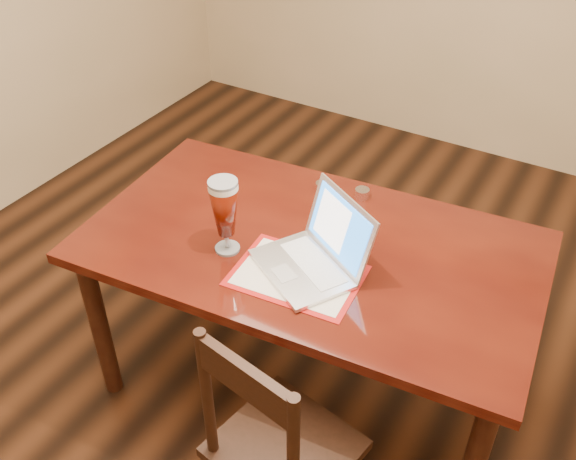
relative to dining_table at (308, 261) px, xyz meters
The scene contains 3 objects.
ground 0.73m from the dining_table, 138.37° to the right, with size 5.00×5.00×0.00m, color black.
dining_table is the anchor object (origin of this frame).
dining_chair 0.72m from the dining_table, 69.01° to the right, with size 0.50×0.48×1.01m.
Camera 1 is at (0.95, -1.64, 2.33)m, focal length 40.00 mm.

